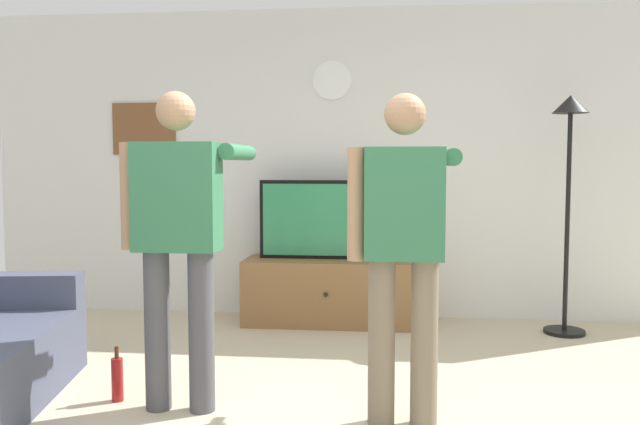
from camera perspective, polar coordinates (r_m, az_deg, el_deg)
name	(u,v)px	position (r m, az deg, el deg)	size (l,w,h in m)	color
back_wall	(344,164)	(5.77, 2.17, 4.28)	(6.40, 0.10, 2.70)	silver
tv_stand	(329,291)	(5.54, 0.78, -6.94)	(1.42, 0.55, 0.55)	olive
television	(329,220)	(5.50, 0.83, -0.63)	(1.19, 0.07, 0.67)	black
wall_clock	(332,80)	(5.77, 1.07, 11.53)	(0.34, 0.34, 0.03)	white
framed_picture	(144,129)	(6.12, -15.18, 7.10)	(0.58, 0.04, 0.46)	brown
floor_lamp	(569,164)	(5.45, 21.03, 3.99)	(0.32, 0.32, 1.89)	black
person_standing_nearer_lamp	(179,230)	(3.60, -12.32, -1.48)	(0.63, 0.78, 1.74)	#4C4C51
person_standing_nearer_couch	(404,240)	(3.35, 7.37, -2.38)	(0.58, 0.78, 1.71)	#7A6B56
beverage_bottle	(117,379)	(3.99, -17.38, -13.75)	(0.07, 0.07, 0.32)	maroon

